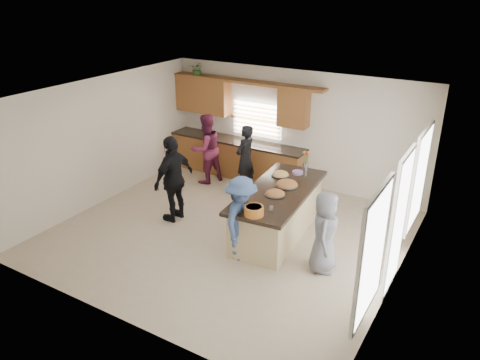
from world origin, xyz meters
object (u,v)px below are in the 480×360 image
Objects in this scene: salad_bowl at (254,210)px; woman_right_back at (241,219)px; woman_left_back at (245,159)px; island at (278,213)px; woman_right_front at (325,232)px; woman_left_front at (174,179)px; woman_left_mid at (206,149)px.

woman_right_back is (-0.27, 0.02, -0.25)m from salad_bowl.
island is at bearing 54.09° from woman_left_back.
woman_right_back is 1.07× the size of woman_right_front.
woman_left_back reaches higher than woman_right_back.
island is 2.20m from woman_left_back.
woman_left_front is (-2.13, -0.54, 0.47)m from island.
woman_right_back is at bearing 65.85° from woman_left_mid.
woman_right_front is (3.37, -0.19, -0.18)m from woman_left_front.
salad_bowl reaches higher than island.
woman_left_back is at bearing 113.39° from woman_left_mid.
woman_left_front is at bearing -170.46° from island.
woman_right_front is (1.41, 0.40, -0.05)m from woman_right_back.
woman_right_back is (-0.17, -1.13, 0.34)m from island.
woman_left_mid is 2.06m from woman_left_front.
woman_left_front reaches higher than woman_right_back.
woman_left_mid is at bearing -81.24° from woman_left_back.
woman_left_mid is 1.18× the size of woman_right_front.
woman_right_front is at bearing 20.34° from salad_bowl.
woman_left_front reaches higher than salad_bowl.
woman_left_back reaches higher than woman_right_front.
woman_left_back reaches higher than salad_bowl.
island is at bearing 45.71° from woman_right_front.
woman_left_back is (-1.60, 1.47, 0.36)m from island.
woman_right_back is 1.47m from woman_right_front.
woman_left_mid is 1.10× the size of woman_right_back.
salad_bowl is 0.19× the size of woman_left_mid.
woman_left_mid is (-1.09, -0.04, 0.06)m from woman_left_back.
salad_bowl is 0.18× the size of woman_left_front.
woman_left_back is at bearing 169.80° from woman_left_front.
woman_left_front is at bearing 72.96° from woman_right_front.
island is 1.47m from woman_right_front.
island is at bearing 95.05° from salad_bowl.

